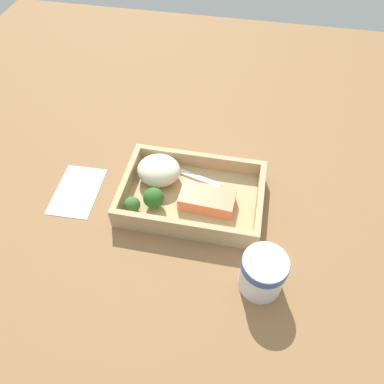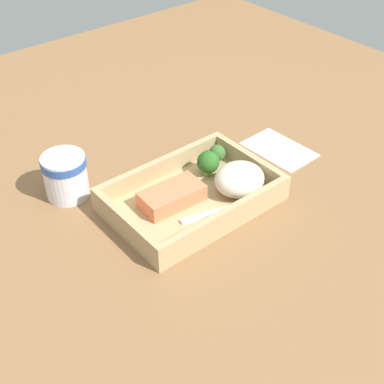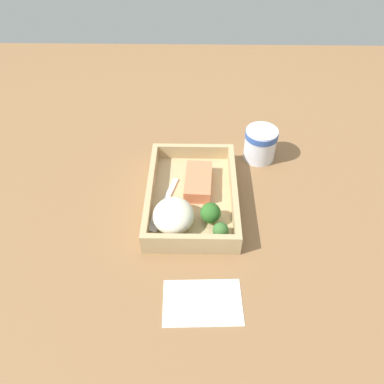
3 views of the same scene
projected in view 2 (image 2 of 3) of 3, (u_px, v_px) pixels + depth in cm
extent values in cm
cube|color=olive|center=(192.00, 209.00, 92.84)|extent=(160.00, 160.00, 2.00)
cube|color=tan|center=(192.00, 202.00, 91.85)|extent=(28.15, 18.91, 1.20)
cube|color=tan|center=(227.00, 217.00, 85.02)|extent=(28.15, 1.20, 3.49)
cube|color=tan|center=(161.00, 167.00, 95.78)|extent=(28.15, 1.20, 3.49)
cube|color=tan|center=(126.00, 224.00, 83.67)|extent=(1.20, 16.51, 3.49)
cube|color=tan|center=(249.00, 162.00, 97.13)|extent=(1.20, 16.51, 3.49)
cube|color=#EB7950|center=(172.00, 196.00, 89.74)|extent=(11.04, 6.19, 2.89)
ellipsoid|color=beige|center=(239.00, 179.00, 91.57)|extent=(8.98, 8.11, 5.22)
cylinder|color=#80A150|center=(208.00, 171.00, 96.73)|extent=(1.56, 1.56, 1.47)
sphere|color=#2A5F21|center=(208.00, 162.00, 95.58)|extent=(4.10, 4.10, 4.10)
cylinder|color=#7FA566|center=(217.00, 159.00, 99.93)|extent=(1.20, 1.20, 1.06)
sphere|color=#37652B|center=(217.00, 153.00, 99.07)|extent=(3.15, 3.15, 3.15)
cube|color=white|center=(215.00, 212.00, 88.40)|extent=(12.25, 4.34, 0.44)
cube|color=white|center=(257.00, 200.00, 90.93)|extent=(3.86, 3.02, 0.44)
cylinder|color=silver|center=(66.00, 176.00, 91.94)|extent=(7.48, 7.48, 7.99)
cylinder|color=#3356A8|center=(63.00, 162.00, 90.16)|extent=(7.70, 7.70, 1.44)
cube|color=white|center=(279.00, 149.00, 105.54)|extent=(9.33, 13.85, 0.24)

